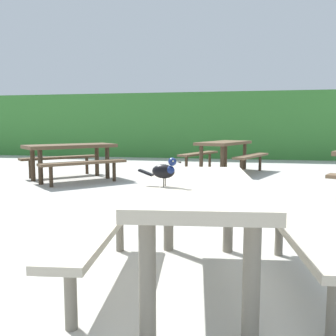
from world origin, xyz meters
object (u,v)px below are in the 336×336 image
bird_grackle (165,170)px  picnic_table_far_centre (71,153)px  picnic_table_mid_right (224,149)px  picnic_table_foreground (199,207)px

bird_grackle → picnic_table_far_centre: (-3.00, 4.81, -0.29)m
picnic_table_far_centre → picnic_table_mid_right: bearing=33.6°
picnic_table_foreground → bird_grackle: (-0.18, -0.27, 0.29)m
bird_grackle → picnic_table_foreground: bearing=55.5°
picnic_table_foreground → picnic_table_far_centre: same height
picnic_table_foreground → bird_grackle: 0.43m
picnic_table_foreground → bird_grackle: bird_grackle is taller
picnic_table_foreground → picnic_table_far_centre: size_ratio=0.79×
picnic_table_foreground → bird_grackle: bearing=-124.5°
picnic_table_mid_right → bird_grackle: bearing=-90.5°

